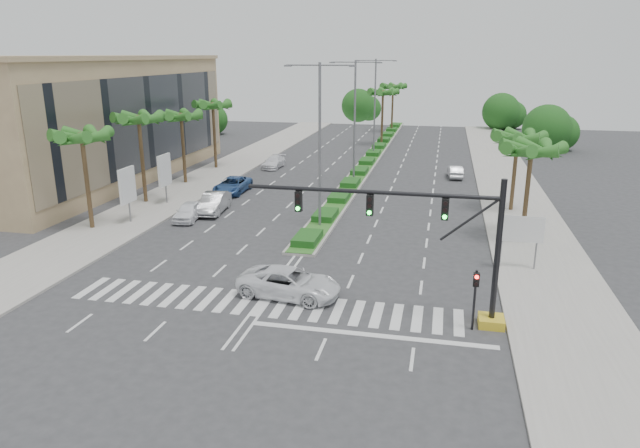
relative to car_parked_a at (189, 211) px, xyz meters
The scene contains 28 objects.
ground 17.43m from the car_parked_a, 52.84° to the right, with size 160.00×160.00×0.00m, color #333335.
footpath_right 26.44m from the car_parked_a, 13.39° to the left, with size 6.00×120.00×0.15m, color gray.
footpath_left 7.73m from the car_parked_a, 127.41° to the left, with size 6.00×120.00×0.15m, color gray.
median 32.86m from the car_parked_a, 71.33° to the left, with size 2.20×75.00×0.20m, color gray.
median_grass 32.86m from the car_parked_a, 71.33° to the left, with size 1.80×75.00×0.04m, color #296221.
building 20.37m from the car_parked_a, 141.94° to the left, with size 12.00×36.00×12.00m, color tan.
signal_gantry 24.33m from the car_parked_a, 35.04° to the right, with size 12.60×1.20×7.20m.
pedestrian_signal 25.68m from the car_parked_a, 34.57° to the right, with size 0.28×0.36×3.00m.
direction_sign 24.79m from the car_parked_a, 13.77° to the right, with size 2.70×0.11×3.40m.
billboard_near 4.95m from the car_parked_a, 154.78° to the right, with size 0.18×2.10×4.35m.
billboard_far 6.16m from the car_parked_a, 134.01° to the left, with size 0.18×2.10×4.35m.
palm_left_near 9.31m from the car_parked_a, 147.06° to the right, with size 4.57×4.68×7.55m.
palm_left_mid 9.67m from the car_parked_a, 145.43° to the left, with size 4.57×4.68×7.95m.
palm_left_far 14.71m from the car_parked_a, 116.27° to the left, with size 4.57×4.68×7.35m.
palm_left_end 21.89m from the car_parked_a, 106.56° to the left, with size 4.57×4.68×7.75m.
palm_right_near 25.62m from the car_parked_a, ahead, with size 4.57×4.68×7.05m.
palm_right_far 26.81m from the car_parked_a, 17.99° to the left, with size 4.57×4.68×6.75m.
palm_median_a 42.94m from the car_parked_a, 75.66° to the left, with size 4.57×4.68×8.05m.
palm_median_b 57.47m from the car_parked_a, 79.39° to the left, with size 4.57×4.68×8.05m.
streetlight_near 12.16m from the car_parked_a, ahead, with size 5.10×0.25×12.00m.
streetlight_mid 20.20m from the car_parked_a, 56.89° to the left, with size 5.10×0.25×12.00m.
streetlight_far 34.35m from the car_parked_a, 71.87° to the left, with size 5.10×0.25×12.00m.
car_parked_a is the anchor object (origin of this frame).
car_parked_b 2.70m from the car_parked_a, 66.47° to the left, with size 1.72×4.94×1.63m, color #A2A3A7.
car_parked_c 9.32m from the car_parked_a, 89.33° to the left, with size 2.45×5.31×1.48m, color #2B4D86.
car_parked_d 21.98m from the car_parked_a, 89.18° to the left, with size 1.83×4.51×1.31m, color white.
car_crossing 17.12m from the car_parked_a, 47.24° to the right, with size 2.56×5.56×1.54m, color white.
car_right 29.29m from the car_parked_a, 45.39° to the left, with size 1.37×3.94×1.30m, color #B4B5B9.
Camera 1 is at (8.79, -26.04, 12.53)m, focal length 32.00 mm.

